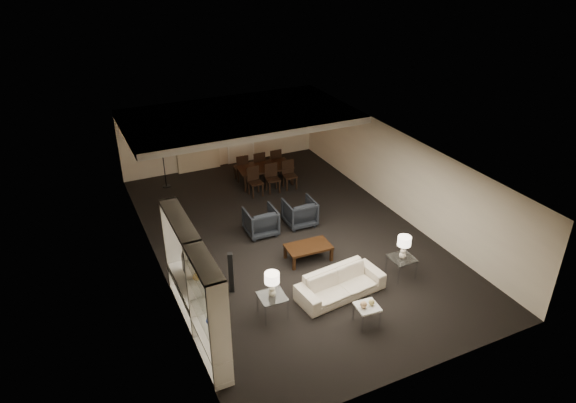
# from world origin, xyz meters

# --- Properties ---
(floor) EXTENTS (11.00, 11.00, 0.00)m
(floor) POSITION_xyz_m (0.00, 0.00, 0.00)
(floor) COLOR black
(floor) RESTS_ON ground
(ceiling) EXTENTS (7.00, 11.00, 0.02)m
(ceiling) POSITION_xyz_m (0.00, 0.00, 2.50)
(ceiling) COLOR silver
(ceiling) RESTS_ON ground
(wall_back) EXTENTS (7.00, 0.02, 2.50)m
(wall_back) POSITION_xyz_m (0.00, 5.50, 1.25)
(wall_back) COLOR beige
(wall_back) RESTS_ON ground
(wall_front) EXTENTS (7.00, 0.02, 2.50)m
(wall_front) POSITION_xyz_m (0.00, -5.50, 1.25)
(wall_front) COLOR beige
(wall_front) RESTS_ON ground
(wall_left) EXTENTS (0.02, 11.00, 2.50)m
(wall_left) POSITION_xyz_m (-3.50, 0.00, 1.25)
(wall_left) COLOR beige
(wall_left) RESTS_ON ground
(wall_right) EXTENTS (0.02, 11.00, 2.50)m
(wall_right) POSITION_xyz_m (3.50, 0.00, 1.25)
(wall_right) COLOR beige
(wall_right) RESTS_ON ground
(ceiling_soffit) EXTENTS (7.00, 4.00, 0.20)m
(ceiling_soffit) POSITION_xyz_m (0.00, 3.50, 2.40)
(ceiling_soffit) COLOR silver
(ceiling_soffit) RESTS_ON ceiling
(curtains) EXTENTS (1.50, 0.12, 2.40)m
(curtains) POSITION_xyz_m (-0.90, 5.42, 1.20)
(curtains) COLOR beige
(curtains) RESTS_ON wall_back
(door) EXTENTS (0.90, 0.05, 2.10)m
(door) POSITION_xyz_m (0.70, 5.47, 1.05)
(door) COLOR silver
(door) RESTS_ON wall_back
(painting) EXTENTS (0.95, 0.04, 0.65)m
(painting) POSITION_xyz_m (2.10, 5.46, 1.55)
(painting) COLOR #142D38
(painting) RESTS_ON wall_back
(media_unit) EXTENTS (0.38, 3.40, 2.35)m
(media_unit) POSITION_xyz_m (-3.31, -2.60, 1.18)
(media_unit) COLOR white
(media_unit) RESTS_ON wall_left
(pendant_light) EXTENTS (0.52, 0.52, 0.24)m
(pendant_light) POSITION_xyz_m (0.30, 3.50, 1.92)
(pendant_light) COLOR #D8591E
(pendant_light) RESTS_ON ceiling_soffit
(sofa) EXTENTS (2.14, 1.03, 0.60)m
(sofa) POSITION_xyz_m (0.00, -2.81, 0.30)
(sofa) COLOR beige
(sofa) RESTS_ON floor
(coffee_table) EXTENTS (1.16, 0.71, 0.41)m
(coffee_table) POSITION_xyz_m (0.00, -1.21, 0.20)
(coffee_table) COLOR black
(coffee_table) RESTS_ON floor
(armchair_left) EXTENTS (0.84, 0.87, 0.77)m
(armchair_left) POSITION_xyz_m (-0.60, 0.49, 0.38)
(armchair_left) COLOR black
(armchair_left) RESTS_ON floor
(armchair_right) EXTENTS (0.85, 0.88, 0.77)m
(armchair_right) POSITION_xyz_m (0.60, 0.49, 0.38)
(armchair_right) COLOR black
(armchair_right) RESTS_ON floor
(side_table_left) EXTENTS (0.59, 0.59, 0.53)m
(side_table_left) POSITION_xyz_m (-1.70, -2.81, 0.26)
(side_table_left) COLOR white
(side_table_left) RESTS_ON floor
(side_table_right) EXTENTS (0.57, 0.57, 0.53)m
(side_table_right) POSITION_xyz_m (1.70, -2.81, 0.26)
(side_table_right) COLOR silver
(side_table_right) RESTS_ON floor
(table_lamp_left) EXTENTS (0.36, 0.36, 0.59)m
(table_lamp_left) POSITION_xyz_m (-1.70, -2.81, 0.82)
(table_lamp_left) COLOR beige
(table_lamp_left) RESTS_ON side_table_left
(table_lamp_right) EXTENTS (0.34, 0.34, 0.59)m
(table_lamp_right) POSITION_xyz_m (1.70, -2.81, 0.82)
(table_lamp_right) COLOR silver
(table_lamp_right) RESTS_ON side_table_right
(marble_table) EXTENTS (0.51, 0.51, 0.47)m
(marble_table) POSITION_xyz_m (0.00, -3.91, 0.24)
(marble_table) COLOR silver
(marble_table) RESTS_ON floor
(gold_gourd_a) EXTENTS (0.15, 0.15, 0.15)m
(gold_gourd_a) POSITION_xyz_m (-0.10, -3.91, 0.55)
(gold_gourd_a) COLOR #E7B17A
(gold_gourd_a) RESTS_ON marble_table
(gold_gourd_b) EXTENTS (0.13, 0.13, 0.13)m
(gold_gourd_b) POSITION_xyz_m (0.10, -3.91, 0.54)
(gold_gourd_b) COLOR #D5C671
(gold_gourd_b) RESTS_ON marble_table
(television) EXTENTS (1.09, 0.14, 0.63)m
(television) POSITION_xyz_m (-3.28, -1.85, 1.07)
(television) COLOR black
(television) RESTS_ON media_unit
(vase_blue) EXTENTS (0.17, 0.17, 0.18)m
(vase_blue) POSITION_xyz_m (-3.31, -3.68, 1.15)
(vase_blue) COLOR #2740AA
(vase_blue) RESTS_ON media_unit
(vase_amber) EXTENTS (0.16, 0.16, 0.17)m
(vase_amber) POSITION_xyz_m (-3.31, -2.96, 1.64)
(vase_amber) COLOR gold
(vase_amber) RESTS_ON media_unit
(floor_speaker) EXTENTS (0.15, 0.15, 1.04)m
(floor_speaker) POSITION_xyz_m (-2.21, -1.61, 0.52)
(floor_speaker) COLOR black
(floor_speaker) RESTS_ON floor
(dining_table) EXTENTS (1.84, 1.11, 0.63)m
(dining_table) POSITION_xyz_m (0.75, 3.37, 0.31)
(dining_table) COLOR black
(dining_table) RESTS_ON floor
(chair_nl) EXTENTS (0.45, 0.45, 0.93)m
(chair_nl) POSITION_xyz_m (0.15, 2.72, 0.46)
(chair_nl) COLOR black
(chair_nl) RESTS_ON floor
(chair_nm) EXTENTS (0.47, 0.47, 0.93)m
(chair_nm) POSITION_xyz_m (0.75, 2.72, 0.46)
(chair_nm) COLOR black
(chair_nm) RESTS_ON floor
(chair_nr) EXTENTS (0.46, 0.46, 0.93)m
(chair_nr) POSITION_xyz_m (1.35, 2.72, 0.46)
(chair_nr) COLOR black
(chair_nr) RESTS_ON floor
(chair_fl) EXTENTS (0.44, 0.44, 0.93)m
(chair_fl) POSITION_xyz_m (0.15, 4.02, 0.46)
(chair_fl) COLOR black
(chair_fl) RESTS_ON floor
(chair_fm) EXTENTS (0.43, 0.43, 0.93)m
(chair_fm) POSITION_xyz_m (0.75, 4.02, 0.46)
(chair_fm) COLOR black
(chair_fm) RESTS_ON floor
(chair_fr) EXTENTS (0.43, 0.43, 0.93)m
(chair_fr) POSITION_xyz_m (1.35, 4.02, 0.46)
(chair_fr) COLOR black
(chair_fr) RESTS_ON floor
(floor_lamp) EXTENTS (0.30, 0.30, 1.88)m
(floor_lamp) POSITION_xyz_m (-2.28, 4.58, 0.94)
(floor_lamp) COLOR black
(floor_lamp) RESTS_ON floor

